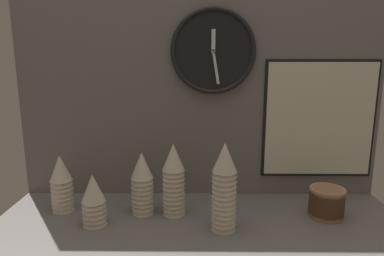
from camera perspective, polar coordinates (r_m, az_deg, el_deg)
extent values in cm
cube|color=slate|center=(140.92, 1.27, -15.54)|extent=(160.00, 56.00, 4.00)
cube|color=slate|center=(151.88, 1.24, 7.97)|extent=(160.00, 3.00, 105.00)
cone|color=beige|center=(143.68, -8.19, -11.82)|extent=(8.98, 8.98, 10.82)
cone|color=beige|center=(142.95, -8.21, -11.14)|extent=(8.98, 8.98, 10.82)
cone|color=beige|center=(142.23, -8.24, -10.46)|extent=(8.98, 8.98, 10.82)
cone|color=beige|center=(141.54, -8.26, -9.76)|extent=(8.98, 8.98, 10.82)
cone|color=beige|center=(140.87, -8.28, -9.06)|extent=(8.98, 8.98, 10.82)
cone|color=beige|center=(140.22, -8.31, -8.35)|extent=(8.98, 8.98, 10.82)
cone|color=beige|center=(139.59, -8.33, -7.64)|extent=(8.98, 8.98, 10.82)
cone|color=beige|center=(138.98, -8.35, -6.91)|extent=(8.98, 8.98, 10.82)
cone|color=beige|center=(138.40, -8.37, -6.19)|extent=(8.98, 8.98, 10.82)
cone|color=beige|center=(130.58, 5.29, -14.29)|extent=(8.98, 8.98, 10.82)
cone|color=beige|center=(129.77, 5.30, -13.56)|extent=(8.98, 8.98, 10.82)
cone|color=beige|center=(128.98, 5.32, -12.81)|extent=(8.98, 8.98, 10.82)
cone|color=beige|center=(128.22, 5.34, -12.06)|extent=(8.98, 8.98, 10.82)
cone|color=beige|center=(127.48, 5.35, -11.30)|extent=(8.98, 8.98, 10.82)
cone|color=beige|center=(126.76, 5.37, -10.53)|extent=(8.98, 8.98, 10.82)
cone|color=beige|center=(126.06, 5.38, -9.75)|extent=(8.98, 8.98, 10.82)
cone|color=beige|center=(125.39, 5.40, -8.96)|extent=(8.98, 8.98, 10.82)
cone|color=beige|center=(124.74, 5.42, -8.16)|extent=(8.98, 8.98, 10.82)
cone|color=beige|center=(124.12, 5.44, -7.36)|extent=(8.98, 8.98, 10.82)
cone|color=beige|center=(123.52, 5.45, -6.54)|extent=(8.98, 8.98, 10.82)
cone|color=beige|center=(122.94, 5.47, -5.72)|extent=(8.98, 8.98, 10.82)
cone|color=beige|center=(122.39, 5.49, -4.89)|extent=(8.98, 8.98, 10.82)
cone|color=beige|center=(141.67, -3.05, -12.07)|extent=(8.98, 8.98, 10.82)
cone|color=beige|center=(140.93, -3.05, -11.38)|extent=(8.98, 8.98, 10.82)
cone|color=beige|center=(140.20, -3.06, -10.68)|extent=(8.98, 8.98, 10.82)
cone|color=beige|center=(139.50, -3.07, -9.98)|extent=(8.98, 8.98, 10.82)
cone|color=beige|center=(138.82, -3.08, -9.27)|extent=(8.98, 8.98, 10.82)
cone|color=beige|center=(138.16, -3.09, -8.55)|extent=(8.98, 8.98, 10.82)
cone|color=beige|center=(137.52, -3.10, -7.83)|extent=(8.98, 8.98, 10.82)
cone|color=beige|center=(136.90, -3.11, -7.10)|extent=(8.98, 8.98, 10.82)
cone|color=beige|center=(136.31, -3.11, -6.36)|extent=(8.98, 8.98, 10.82)
cone|color=beige|center=(135.74, -3.12, -5.61)|extent=(8.98, 8.98, 10.82)
cone|color=beige|center=(135.19, -3.13, -4.86)|extent=(8.98, 8.98, 10.82)
cone|color=beige|center=(138.24, -15.96, -13.18)|extent=(8.98, 8.98, 10.82)
cone|color=beige|center=(137.48, -16.01, -12.48)|extent=(8.98, 8.98, 10.82)
cone|color=beige|center=(136.74, -16.06, -11.77)|extent=(8.98, 8.98, 10.82)
cone|color=beige|center=(136.01, -16.10, -11.05)|extent=(8.98, 8.98, 10.82)
cone|color=beige|center=(135.31, -16.15, -10.32)|extent=(8.98, 8.98, 10.82)
cone|color=beige|center=(134.64, -16.19, -9.59)|extent=(8.98, 8.98, 10.82)
cone|color=beige|center=(153.98, -20.76, -10.85)|extent=(8.98, 8.98, 10.82)
cone|color=beige|center=(153.30, -20.81, -10.20)|extent=(8.98, 8.98, 10.82)
cone|color=beige|center=(152.63, -20.86, -9.56)|extent=(8.98, 8.98, 10.82)
cone|color=beige|center=(151.98, -20.91, -8.90)|extent=(8.98, 8.98, 10.82)
cone|color=beige|center=(151.36, -20.97, -8.25)|extent=(8.98, 8.98, 10.82)
cone|color=beige|center=(150.75, -21.02, -7.58)|extent=(8.98, 8.98, 10.82)
cone|color=beige|center=(150.17, -21.07, -6.91)|extent=(8.98, 8.98, 10.82)
cone|color=beige|center=(149.60, -21.13, -6.24)|extent=(8.98, 8.98, 10.82)
cylinder|color=#996B47|center=(150.34, 21.39, -12.92)|extent=(13.59, 13.59, 3.79)
cylinder|color=#996B47|center=(149.68, 21.43, -12.35)|extent=(13.59, 13.59, 3.79)
cylinder|color=#996B47|center=(149.05, 21.48, -11.78)|extent=(13.59, 13.59, 3.79)
cylinder|color=#996B47|center=(148.42, 21.53, -11.21)|extent=(13.59, 13.59, 3.79)
cylinder|color=#996B47|center=(147.82, 21.58, -10.63)|extent=(13.59, 13.59, 3.79)
cylinder|color=#996B47|center=(147.22, 21.63, -10.04)|extent=(13.59, 13.59, 3.79)
torus|color=tan|center=(146.75, 21.67, -9.56)|extent=(13.87, 13.87, 1.37)
cylinder|color=black|center=(149.11, 3.54, 12.67)|extent=(35.86, 1.80, 35.86)
torus|color=black|center=(148.30, 3.56, 12.67)|extent=(36.40, 1.98, 36.40)
cube|color=white|center=(147.94, 3.59, 14.41)|extent=(1.62, 0.60, 8.96)
cube|color=white|center=(147.95, 3.99, 10.00)|extent=(3.44, 0.60, 13.98)
cylinder|color=white|center=(147.81, 3.57, 12.67)|extent=(1.79, 0.60, 1.79)
cube|color=black|center=(161.79, 20.43, 1.35)|extent=(49.62, 0.60, 52.48)
cube|color=#EFEACC|center=(161.40, 20.48, 1.32)|extent=(47.22, 1.20, 50.08)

